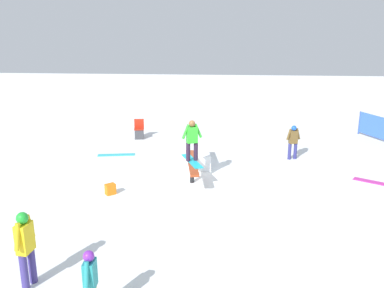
{
  "coord_description": "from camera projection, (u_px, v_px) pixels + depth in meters",
  "views": [
    {
      "loc": [
        13.4,
        0.98,
        5.21
      ],
      "look_at": [
        0.0,
        0.0,
        1.34
      ],
      "focal_mm": 40.0,
      "sensor_mm": 36.0,
      "label": 1
    }
  ],
  "objects": [
    {
      "name": "ground_plane",
      "position": [
        192.0,
        182.0,
        14.35
      ],
      "size": [
        60.0,
        60.0,
        0.0
      ],
      "primitive_type": "plane",
      "color": "white"
    },
    {
      "name": "rail_feature",
      "position": [
        192.0,
        164.0,
        14.18
      ],
      "size": [
        2.59,
        0.64,
        0.74
      ],
      "rotation": [
        0.0,
        0.0,
        0.14
      ],
      "color": "black",
      "rests_on": "ground"
    },
    {
      "name": "snow_kicker_ramp",
      "position": [
        189.0,
        157.0,
        16.11
      ],
      "size": [
        1.99,
        1.74,
        0.55
      ],
      "primitive_type": "cube",
      "rotation": [
        0.0,
        0.0,
        0.14
      ],
      "color": "white",
      "rests_on": "ground"
    },
    {
      "name": "main_rider_on_rail",
      "position": [
        192.0,
        142.0,
        13.96
      ],
      "size": [
        1.52,
        0.83,
        1.4
      ],
      "rotation": [
        0.0,
        0.0,
        0.38
      ],
      "color": "#1BB5CF",
      "rests_on": "rail_feature"
    },
    {
      "name": "bystander_teal",
      "position": [
        91.0,
        281.0,
        7.58
      ],
      "size": [
        0.59,
        0.21,
        1.38
      ],
      "rotation": [
        0.0,
        0.0,
        0.04
      ],
      "color": "gold",
      "rests_on": "ground"
    },
    {
      "name": "bystander_brown",
      "position": [
        293.0,
        140.0,
        16.59
      ],
      "size": [
        0.28,
        0.59,
        1.35
      ],
      "rotation": [
        0.0,
        0.0,
        5.03
      ],
      "color": "navy",
      "rests_on": "ground"
    },
    {
      "name": "bystander_yellow",
      "position": [
        26.0,
        246.0,
        8.49
      ],
      "size": [
        0.69,
        0.27,
        1.64
      ],
      "rotation": [
        0.0,
        0.0,
        3.03
      ],
      "color": "#3D327D",
      "rests_on": "ground"
    },
    {
      "name": "loose_snowboard_magenta",
      "position": [
        374.0,
        182.0,
        14.33
      ],
      "size": [
        0.93,
        1.29,
        0.02
      ],
      "primitive_type": "cube",
      "rotation": [
        0.0,
        0.0,
        1.02
      ],
      "color": "#CC2D99",
      "rests_on": "ground"
    },
    {
      "name": "loose_snowboard_cyan",
      "position": [
        116.0,
        155.0,
        17.27
      ],
      "size": [
        0.52,
        1.51,
        0.02
      ],
      "primitive_type": "cube",
      "rotation": [
        0.0,
        0.0,
        4.88
      ],
      "color": "#30BDCB",
      "rests_on": "ground"
    },
    {
      "name": "folding_chair",
      "position": [
        139.0,
        130.0,
        19.66
      ],
      "size": [
        0.5,
        0.5,
        0.88
      ],
      "rotation": [
        0.0,
        0.0,
        1.73
      ],
      "color": "#3F3F44",
      "rests_on": "ground"
    },
    {
      "name": "backpack_on_snow",
      "position": [
        110.0,
        189.0,
        13.33
      ],
      "size": [
        0.36,
        0.37,
        0.34
      ],
      "primitive_type": "cube",
      "rotation": [
        0.0,
        0.0,
        5.39
      ],
      "color": "orange",
      "rests_on": "ground"
    }
  ]
}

